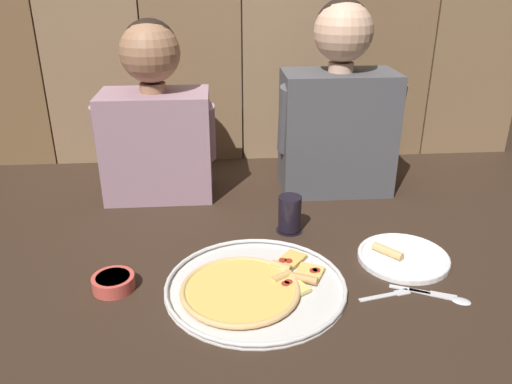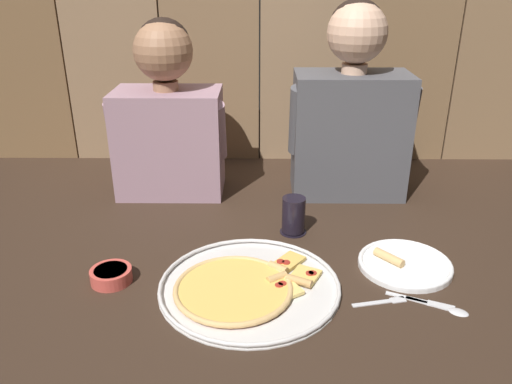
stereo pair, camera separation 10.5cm
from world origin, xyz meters
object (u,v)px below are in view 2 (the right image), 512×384
Objects in this scene: dipping_bowl at (111,275)px; diner_left at (168,116)px; dinner_plate at (404,264)px; drinking_glass at (294,216)px; diner_right at (351,109)px; pizza_tray at (245,286)px.

diner_left reaches higher than dipping_bowl.
dinner_plate is 0.74m from dipping_bowl.
drinking_glass is 1.08× the size of dipping_bowl.
diner_left is 0.60m from diner_right.
pizza_tray is at bearing -119.06° from diner_right.
dinner_plate is at bearing 5.63° from dipping_bowl.
drinking_glass reaches higher than pizza_tray.
dinner_plate is 0.42× the size of diner_left.
diner_right is at bearing 56.74° from drinking_glass.
dinner_plate is at bearing -35.65° from diner_left.
diner_right reaches higher than diner_left.
diner_left is (0.06, 0.56, 0.25)m from dipping_bowl.
dipping_bowl is at bearing -139.74° from diner_right.
diner_left is (-0.67, 0.48, 0.26)m from dinner_plate.
dinner_plate is 0.34m from drinking_glass.
diner_left reaches higher than drinking_glass.
pizza_tray is 0.33m from dipping_bowl.
drinking_glass is at bearing -123.26° from diner_right.
drinking_glass is 0.53m from dipping_bowl.
diner_left reaches higher than dinner_plate.
diner_right is at bearing 99.39° from dinner_plate.
dipping_bowl is at bearing 174.42° from pizza_tray.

